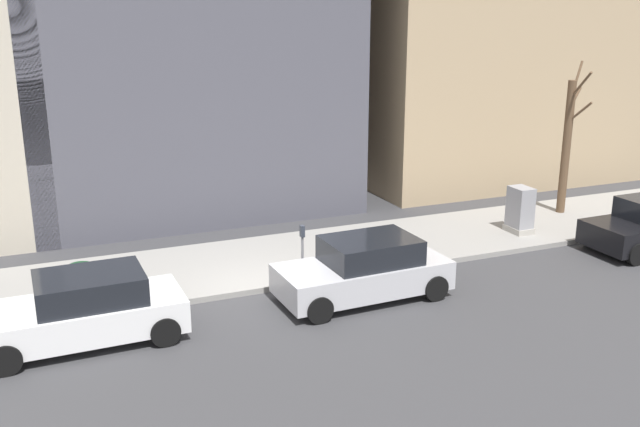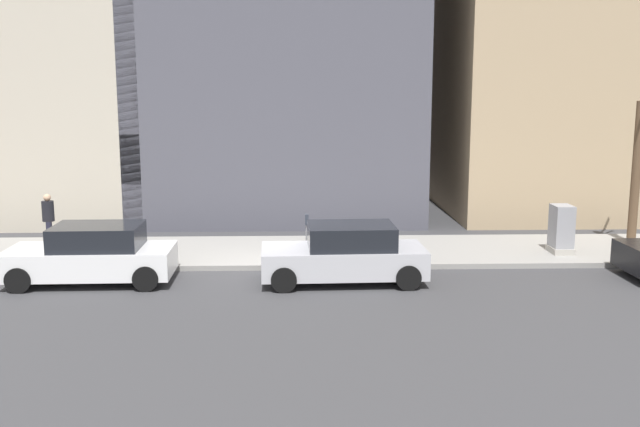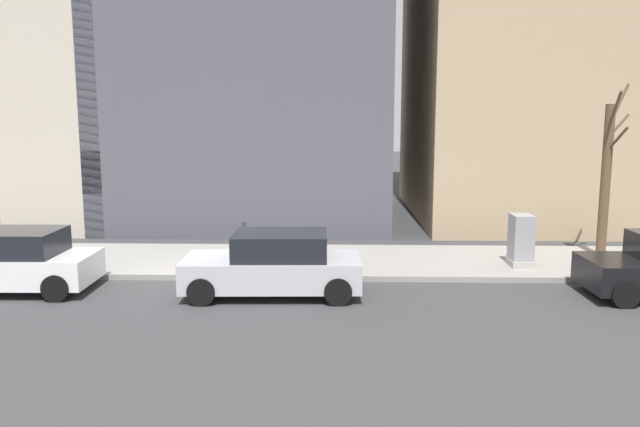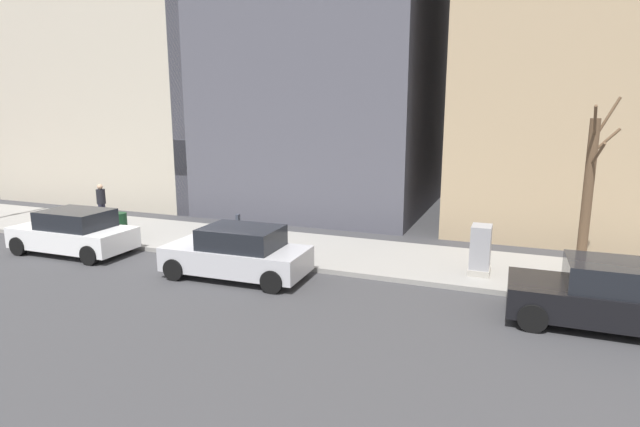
{
  "view_description": "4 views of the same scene",
  "coord_description": "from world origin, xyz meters",
  "px_view_note": "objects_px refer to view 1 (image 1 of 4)",
  "views": [
    {
      "loc": [
        -15.8,
        5.16,
        6.89
      ],
      "look_at": [
        1.18,
        -1.93,
        1.54
      ],
      "focal_mm": 40.0,
      "sensor_mm": 36.0,
      "label": 1
    },
    {
      "loc": [
        -19.14,
        -0.91,
        4.96
      ],
      "look_at": [
        1.48,
        -1.54,
        1.34
      ],
      "focal_mm": 40.0,
      "sensor_mm": 36.0,
      "label": 2
    },
    {
      "loc": [
        -15.7,
        -3.61,
        4.26
      ],
      "look_at": [
        0.78,
        -3.15,
        1.67
      ],
      "focal_mm": 35.0,
      "sensor_mm": 36.0,
      "label": 3
    },
    {
      "loc": [
        -13.33,
        -9.52,
        4.74
      ],
      "look_at": [
        0.75,
        -3.91,
        1.68
      ],
      "focal_mm": 28.0,
      "sensor_mm": 36.0,
      "label": 4
    }
  ],
  "objects_px": {
    "parked_car_silver": "(365,270)",
    "parking_meter": "(302,245)",
    "utility_box": "(520,210)",
    "trash_bin": "(82,283)",
    "parked_car_white": "(85,310)",
    "bare_tree": "(567,143)"
  },
  "relations": [
    {
      "from": "parking_meter",
      "to": "trash_bin",
      "type": "xyz_separation_m",
      "value": [
        0.45,
        5.44,
        -0.38
      ]
    },
    {
      "from": "bare_tree",
      "to": "trash_bin",
      "type": "xyz_separation_m",
      "value": [
        -1.69,
        15.74,
        -1.92
      ]
    },
    {
      "from": "utility_box",
      "to": "bare_tree",
      "type": "bearing_deg",
      "value": -64.92
    },
    {
      "from": "parked_car_silver",
      "to": "parked_car_white",
      "type": "bearing_deg",
      "value": 86.95
    },
    {
      "from": "parking_meter",
      "to": "bare_tree",
      "type": "height_order",
      "value": "bare_tree"
    },
    {
      "from": "parking_meter",
      "to": "bare_tree",
      "type": "distance_m",
      "value": 10.63
    },
    {
      "from": "parked_car_white",
      "to": "utility_box",
      "type": "bearing_deg",
      "value": -80.66
    },
    {
      "from": "trash_bin",
      "to": "parked_car_silver",
      "type": "bearing_deg",
      "value": -108.33
    },
    {
      "from": "parked_car_silver",
      "to": "trash_bin",
      "type": "height_order",
      "value": "parked_car_silver"
    },
    {
      "from": "parked_car_white",
      "to": "bare_tree",
      "type": "xyz_separation_m",
      "value": [
        3.69,
        -15.84,
        1.78
      ]
    },
    {
      "from": "bare_tree",
      "to": "parked_car_white",
      "type": "bearing_deg",
      "value": 103.1
    },
    {
      "from": "utility_box",
      "to": "trash_bin",
      "type": "xyz_separation_m",
      "value": [
        -0.4,
        12.98,
        -0.25
      ]
    },
    {
      "from": "parked_car_silver",
      "to": "trash_bin",
      "type": "distance_m",
      "value": 6.76
    },
    {
      "from": "parked_car_silver",
      "to": "parking_meter",
      "type": "distance_m",
      "value": 1.95
    },
    {
      "from": "parked_car_white",
      "to": "utility_box",
      "type": "distance_m",
      "value": 13.3
    },
    {
      "from": "parked_car_silver",
      "to": "utility_box",
      "type": "distance_m",
      "value": 7.04
    },
    {
      "from": "parked_car_silver",
      "to": "parked_car_white",
      "type": "height_order",
      "value": "same"
    },
    {
      "from": "parked_car_white",
      "to": "bare_tree",
      "type": "relative_size",
      "value": 0.84
    },
    {
      "from": "parking_meter",
      "to": "utility_box",
      "type": "distance_m",
      "value": 7.59
    },
    {
      "from": "parked_car_silver",
      "to": "parking_meter",
      "type": "height_order",
      "value": "parked_car_silver"
    },
    {
      "from": "parked_car_white",
      "to": "parked_car_silver",
      "type": "bearing_deg",
      "value": -92.17
    },
    {
      "from": "trash_bin",
      "to": "parked_car_white",
      "type": "bearing_deg",
      "value": 177.12
    }
  ]
}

